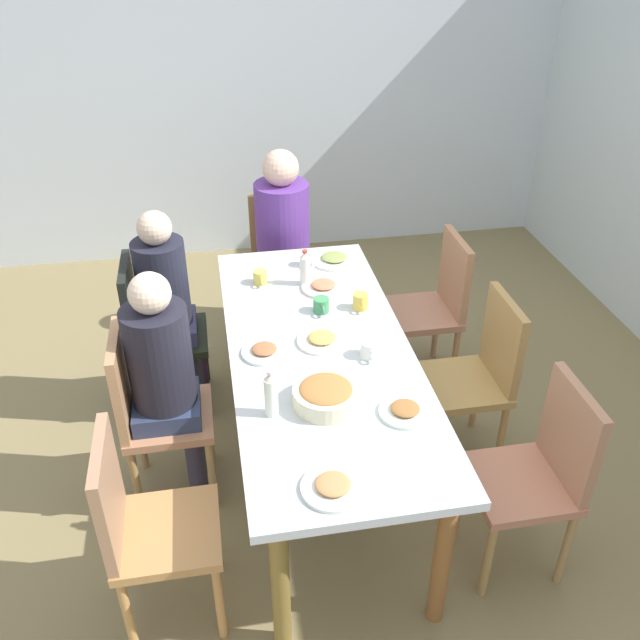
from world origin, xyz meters
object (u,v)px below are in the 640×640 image
object	(u,v)px
plate_0	(322,340)
plate_4	(334,259)
cup_2	(370,349)
person_4	(164,371)
chair_0	(143,522)
plate_1	(265,352)
chair_3	(282,256)
dining_table	(320,363)
person_3	(283,228)
chair_5	(153,328)
plate_5	(405,411)
cup_1	(361,301)
chair_1	(435,302)
bowl_0	(326,395)
cup_3	(321,305)
person_5	(167,298)
bottle_0	(305,268)
plate_2	(323,286)
chair_2	(540,468)
bottle_1	(271,394)
chair_4	(149,408)
plate_3	(333,486)
cup_4	(310,259)
cup_0	(260,277)
chair_6	(479,371)

from	to	relation	value
plate_0	plate_4	bearing A→B (deg)	164.80
cup_2	person_4	bearing A→B (deg)	-96.51
chair_0	plate_1	distance (m)	0.89
cup_2	chair_3	bearing A→B (deg)	-172.17
dining_table	person_4	world-z (taller)	person_4
person_3	chair_5	distance (m)	1.04
plate_5	cup_1	size ratio (longest dim) A/B	1.90
plate_5	chair_1	bearing A→B (deg)	155.46
chair_0	bowl_0	xyz separation A→B (m)	(-0.28, 0.74, 0.28)
plate_5	cup_1	world-z (taller)	cup_1
plate_0	cup_3	distance (m)	0.27
person_4	cup_1	bearing A→B (deg)	107.45
plate_4	person_5	bearing A→B (deg)	-80.91
plate_4	cup_2	xyz separation A→B (m)	(0.92, -0.02, 0.02)
chair_0	bottle_0	distance (m)	1.54
plate_2	plate_0	bearing A→B (deg)	-11.26
chair_2	plate_5	world-z (taller)	chair_2
chair_2	cup_1	xyz separation A→B (m)	(-0.97, -0.53, 0.28)
plate_2	bottle_1	bearing A→B (deg)	-21.99
person_3	bowl_0	xyz separation A→B (m)	(1.69, -0.05, 0.04)
chair_0	bottle_1	size ratio (longest dim) A/B	4.23
chair_4	cup_3	size ratio (longest dim) A/B	7.94
plate_3	cup_2	bearing A→B (deg)	157.41
plate_0	bowl_0	bearing A→B (deg)	-8.29
chair_1	chair_4	size ratio (longest dim) A/B	1.00
plate_2	plate_4	world-z (taller)	same
plate_4	chair_2	bearing A→B (deg)	20.65
plate_1	chair_0	bearing A→B (deg)	-38.83
plate_2	plate_5	xyz separation A→B (m)	(1.03, 0.14, 0.00)
cup_4	bowl_0	bearing A→B (deg)	-6.46
cup_1	bottle_0	bearing A→B (deg)	-142.02
person_5	plate_3	world-z (taller)	person_5
plate_0	cup_0	size ratio (longest dim) A/B	2.09
bottle_0	chair_0	bearing A→B (deg)	-32.85
bowl_0	plate_0	bearing A→B (deg)	171.71
chair_0	cup_4	bearing A→B (deg)	149.08
person_4	plate_3	world-z (taller)	person_4
chair_6	plate_2	world-z (taller)	chair_6
chair_0	person_5	distance (m)	1.36
person_5	chair_6	size ratio (longest dim) A/B	1.31
chair_5	cup_4	size ratio (longest dim) A/B	8.35
plate_2	cup_0	distance (m)	0.34
person_3	person_5	size ratio (longest dim) A/B	1.05
person_3	bottle_0	xyz separation A→B (m)	(0.70, 0.03, 0.09)
dining_table	person_5	world-z (taller)	person_5
bowl_0	plate_5	bearing A→B (deg)	69.29
person_3	cup_1	bearing A→B (deg)	14.45
chair_3	cup_0	size ratio (longest dim) A/B	8.22
cup_2	bottle_0	size ratio (longest dim) A/B	0.60
person_3	bottle_0	bearing A→B (deg)	2.25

